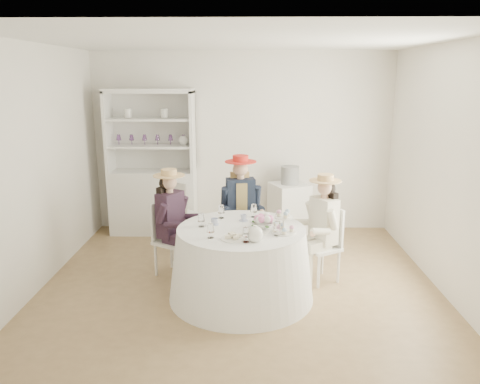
{
  "coord_description": "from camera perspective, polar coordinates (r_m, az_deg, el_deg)",
  "views": [
    {
      "loc": [
        0.1,
        -5.09,
        2.35
      ],
      "look_at": [
        0.0,
        0.1,
        1.05
      ],
      "focal_mm": 35.0,
      "sensor_mm": 36.0,
      "label": 1
    }
  ],
  "objects": [
    {
      "name": "side_table",
      "position": [
        7.09,
        5.99,
        -2.06
      ],
      "size": [
        0.66,
        0.66,
        0.78
      ],
      "primitive_type": "cube",
      "rotation": [
        0.0,
        0.0,
        0.4
      ],
      "color": "silver",
      "rests_on": "ground"
    },
    {
      "name": "stemware_set",
      "position": [
        4.92,
        0.15,
        -3.61
      ],
      "size": [
        0.91,
        0.91,
        0.15
      ],
      "color": "white",
      "rests_on": "tea_table"
    },
    {
      "name": "sandwich_plate",
      "position": [
        4.62,
        -0.83,
        -5.58
      ],
      "size": [
        0.25,
        0.25,
        0.06
      ],
      "rotation": [
        0.0,
        0.0,
        0.24
      ],
      "color": "white",
      "rests_on": "tea_table"
    },
    {
      "name": "wall_left",
      "position": [
        5.69,
        -23.34,
        2.79
      ],
      "size": [
        0.0,
        4.5,
        4.5
      ],
      "primitive_type": "plane",
      "rotation": [
        1.57,
        0.0,
        1.57
      ],
      "color": "white",
      "rests_on": "ground"
    },
    {
      "name": "hutch",
      "position": [
        7.18,
        -10.51,
        1.1
      ],
      "size": [
        1.29,
        0.5,
        2.16
      ],
      "rotation": [
        0.0,
        0.0,
        -0.02
      ],
      "color": "silver",
      "rests_on": "ground"
    },
    {
      "name": "tea_table",
      "position": [
        5.08,
        0.15,
        -8.64
      ],
      "size": [
        1.56,
        1.56,
        0.78
      ],
      "rotation": [
        0.0,
        0.0,
        -0.4
      ],
      "color": "white",
      "rests_on": "ground"
    },
    {
      "name": "teacup_a",
      "position": [
        5.05,
        -3.11,
        -3.67
      ],
      "size": [
        0.1,
        0.1,
        0.06
      ],
      "primitive_type": "imported",
      "rotation": [
        0.0,
        0.0,
        0.23
      ],
      "color": "white",
      "rests_on": "tea_table"
    },
    {
      "name": "guest_mid",
      "position": [
        5.91,
        0.1,
        -1.3
      ],
      "size": [
        0.52,
        0.54,
        1.39
      ],
      "rotation": [
        0.0,
        0.0,
        0.17
      ],
      "color": "silver",
      "rests_on": "ground"
    },
    {
      "name": "spare_chair",
      "position": [
        6.48,
        -7.06,
        -2.46
      ],
      "size": [
        0.56,
        0.56,
        0.96
      ],
      "rotation": [
        0.0,
        0.0,
        2.49
      ],
      "color": "silver",
      "rests_on": "ground"
    },
    {
      "name": "cupcake_stand",
      "position": [
        4.8,
        5.35,
        -4.0
      ],
      "size": [
        0.25,
        0.25,
        0.23
      ],
      "rotation": [
        0.0,
        0.0,
        -0.26
      ],
      "color": "white",
      "rests_on": "tea_table"
    },
    {
      "name": "teacup_c",
      "position": [
        5.11,
        2.76,
        -3.39
      ],
      "size": [
        0.11,
        0.11,
        0.08
      ],
      "primitive_type": "imported",
      "rotation": [
        0.0,
        0.0,
        -0.17
      ],
      "color": "white",
      "rests_on": "tea_table"
    },
    {
      "name": "flower_bowl",
      "position": [
        4.95,
        2.63,
        -4.06
      ],
      "size": [
        0.3,
        0.3,
        0.06
      ],
      "primitive_type": "imported",
      "rotation": [
        0.0,
        0.0,
        0.29
      ],
      "color": "white",
      "rests_on": "tea_table"
    },
    {
      "name": "hatbox",
      "position": [
        6.97,
        6.1,
        2.06
      ],
      "size": [
        0.34,
        0.34,
        0.27
      ],
      "primitive_type": "cylinder",
      "rotation": [
        0.0,
        0.0,
        0.35
      ],
      "color": "black",
      "rests_on": "side_table"
    },
    {
      "name": "guest_right",
      "position": [
        5.42,
        9.98,
        -3.65
      ],
      "size": [
        0.55,
        0.5,
        1.28
      ],
      "rotation": [
        0.0,
        0.0,
        -1.03
      ],
      "color": "silver",
      "rests_on": "ground"
    },
    {
      "name": "wall_front",
      "position": [
        3.24,
        -0.7,
        -3.87
      ],
      "size": [
        4.5,
        0.0,
        4.5
      ],
      "primitive_type": "plane",
      "rotation": [
        -1.57,
        0.0,
        0.0
      ],
      "color": "white",
      "rests_on": "ground"
    },
    {
      "name": "ground",
      "position": [
        5.6,
        -0.02,
        -10.73
      ],
      "size": [
        4.5,
        4.5,
        0.0
      ],
      "primitive_type": "plane",
      "color": "olive",
      "rests_on": "ground"
    },
    {
      "name": "flower_arrangement",
      "position": [
        4.92,
        2.85,
        -3.36
      ],
      "size": [
        0.2,
        0.2,
        0.07
      ],
      "rotation": [
        0.0,
        0.0,
        0.12
      ],
      "color": "pink",
      "rests_on": "tea_table"
    },
    {
      "name": "wall_right",
      "position": [
        5.61,
        23.64,
        2.62
      ],
      "size": [
        0.0,
        4.5,
        4.5
      ],
      "primitive_type": "plane",
      "rotation": [
        1.57,
        0.0,
        -1.57
      ],
      "color": "white",
      "rests_on": "ground"
    },
    {
      "name": "wall_back",
      "position": [
        7.16,
        0.29,
        6.04
      ],
      "size": [
        4.5,
        0.0,
        4.5
      ],
      "primitive_type": "plane",
      "rotation": [
        1.57,
        0.0,
        0.0
      ],
      "color": "white",
      "rests_on": "ground"
    },
    {
      "name": "table_teapot",
      "position": [
        4.54,
        1.87,
        -5.16
      ],
      "size": [
        0.23,
        0.16,
        0.17
      ],
      "rotation": [
        0.0,
        0.0,
        0.1
      ],
      "color": "white",
      "rests_on": "tea_table"
    },
    {
      "name": "ceiling",
      "position": [
        5.1,
        -0.02,
        18.01
      ],
      "size": [
        4.5,
        4.5,
        0.0
      ],
      "primitive_type": "plane",
      "rotation": [
        3.14,
        0.0,
        0.0
      ],
      "color": "white",
      "rests_on": "wall_back"
    },
    {
      "name": "teacup_b",
      "position": [
        5.17,
        0.43,
        -3.21
      ],
      "size": [
        0.09,
        0.09,
        0.06
      ],
      "primitive_type": "imported",
      "rotation": [
        0.0,
        0.0,
        0.38
      ],
      "color": "white",
      "rests_on": "tea_table"
    },
    {
      "name": "guest_left",
      "position": [
        5.57,
        -8.29,
        -2.96
      ],
      "size": [
        0.55,
        0.51,
        1.3
      ],
      "rotation": [
        0.0,
        0.0,
        1.05
      ],
      "color": "silver",
      "rests_on": "ground"
    }
  ]
}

